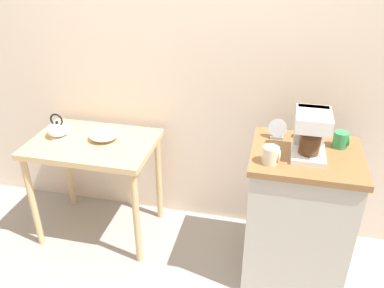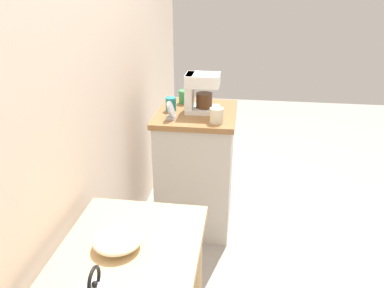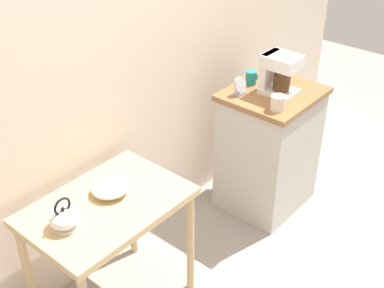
{
  "view_description": "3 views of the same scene",
  "coord_description": "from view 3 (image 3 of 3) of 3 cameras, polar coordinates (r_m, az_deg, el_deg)",
  "views": [
    {
      "loc": [
        0.56,
        -2.04,
        1.97
      ],
      "look_at": [
        0.1,
        -0.02,
        0.85
      ],
      "focal_mm": 37.03,
      "sensor_mm": 36.0,
      "label": 1
    },
    {
      "loc": [
        -1.7,
        -0.36,
        1.73
      ],
      "look_at": [
        0.28,
        -0.08,
        0.85
      ],
      "focal_mm": 35.72,
      "sensor_mm": 36.0,
      "label": 2
    },
    {
      "loc": [
        -1.85,
        -1.57,
        2.36
      ],
      "look_at": [
        -0.04,
        -0.04,
        0.86
      ],
      "focal_mm": 47.97,
      "sensor_mm": 36.0,
      "label": 3
    }
  ],
  "objects": [
    {
      "name": "mug_dark_teal",
      "position": [
        3.43,
        6.6,
        7.34
      ],
      "size": [
        0.08,
        0.07,
        0.09
      ],
      "color": "teal",
      "rests_on": "kitchen_counter"
    },
    {
      "name": "wooden_table",
      "position": [
        2.69,
        -9.3,
        -8.24
      ],
      "size": [
        0.82,
        0.56,
        0.74
      ],
      "color": "tan",
      "rests_on": "ground_plane"
    },
    {
      "name": "teakettle",
      "position": [
        2.48,
        -13.97,
        -7.97
      ],
      "size": [
        0.18,
        0.15,
        0.17
      ],
      "color": "white",
      "rests_on": "wooden_table"
    },
    {
      "name": "mug_small_cream",
      "position": [
        3.13,
        9.54,
        4.55
      ],
      "size": [
        0.09,
        0.09,
        0.09
      ],
      "color": "beige",
      "rests_on": "kitchen_counter"
    },
    {
      "name": "table_clock",
      "position": [
        3.28,
        5.37,
        6.36
      ],
      "size": [
        0.11,
        0.05,
        0.12
      ],
      "color": "#B2B5BA",
      "rests_on": "kitchen_counter"
    },
    {
      "name": "coffee_maker",
      "position": [
        3.3,
        9.56,
        7.89
      ],
      "size": [
        0.18,
        0.22,
        0.26
      ],
      "color": "white",
      "rests_on": "kitchen_counter"
    },
    {
      "name": "ground_plane",
      "position": [
        3.39,
        -0.02,
        -11.95
      ],
      "size": [
        8.0,
        8.0,
        0.0
      ],
      "primitive_type": "plane",
      "color": "gray"
    },
    {
      "name": "bowl_stoneware",
      "position": [
        2.66,
        -9.12,
        -4.83
      ],
      "size": [
        0.2,
        0.2,
        0.06
      ],
      "color": "beige",
      "rests_on": "wooden_table"
    },
    {
      "name": "kitchen_counter",
      "position": [
        3.58,
        8.47,
        -0.53
      ],
      "size": [
        0.61,
        0.54,
        0.88
      ],
      "color": "#BCB7AD",
      "rests_on": "ground_plane"
    },
    {
      "name": "mug_tall_green",
      "position": [
        3.54,
        9.17,
        7.97
      ],
      "size": [
        0.09,
        0.08,
        0.09
      ],
      "color": "#338C4C",
      "rests_on": "kitchen_counter"
    },
    {
      "name": "back_wall",
      "position": [
        2.97,
        -5.48,
        13.19
      ],
      "size": [
        4.4,
        0.1,
        2.8
      ],
      "primitive_type": "cube",
      "color": "beige",
      "rests_on": "ground_plane"
    }
  ]
}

